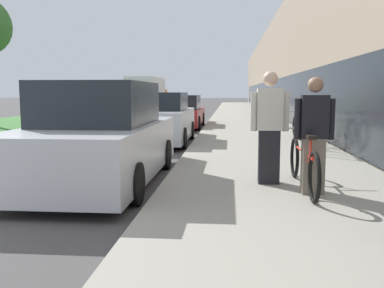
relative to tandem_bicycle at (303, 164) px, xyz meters
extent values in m
cube|color=gray|center=(-0.24, 18.42, -0.44)|extent=(3.80, 70.00, 0.15)
cube|color=gray|center=(6.71, 26.42, 2.69)|extent=(10.00, 70.00, 6.40)
cube|color=#1E2328|center=(1.75, 26.42, 0.74)|extent=(0.10, 63.00, 2.20)
cube|color=#3D7533|center=(-11.99, 22.42, -0.50)|extent=(5.30, 70.00, 0.03)
torus|color=black|center=(0.00, 0.85, -0.03)|extent=(0.06, 0.67, 0.67)
torus|color=black|center=(0.00, -0.83, -0.03)|extent=(0.06, 0.67, 0.67)
cylinder|color=red|center=(0.00, 0.01, 0.18)|extent=(0.04, 1.42, 0.04)
cylinder|color=red|center=(0.00, -0.32, 0.08)|extent=(0.04, 0.85, 0.31)
cylinder|color=red|center=(0.00, -0.52, 0.32)|extent=(0.03, 0.03, 0.28)
cube|color=black|center=(0.00, -0.52, 0.46)|extent=(0.11, 0.22, 0.05)
cylinder|color=red|center=(0.00, 0.71, 0.32)|extent=(0.03, 0.03, 0.29)
cylinder|color=silver|center=(0.00, 0.71, 0.47)|extent=(0.52, 0.03, 0.03)
cube|color=#756B5B|center=(0.08, -0.29, 0.02)|extent=(0.30, 0.22, 0.78)
cube|color=black|center=(0.08, -0.29, 0.71)|extent=(0.36, 0.22, 0.60)
cylinder|color=black|center=(-0.15, -0.29, 0.68)|extent=(0.09, 0.09, 0.56)
cylinder|color=black|center=(0.31, -0.29, 0.68)|extent=(0.09, 0.09, 0.56)
sphere|color=#936B51|center=(0.08, -0.29, 1.15)|extent=(0.21, 0.21, 0.21)
cube|color=black|center=(-0.47, 0.35, 0.05)|extent=(0.32, 0.23, 0.83)
cube|color=beige|center=(-0.47, 0.35, 0.79)|extent=(0.39, 0.23, 0.64)
cylinder|color=beige|center=(-0.71, 0.35, 0.75)|extent=(0.10, 0.10, 0.60)
cylinder|color=beige|center=(-0.23, 0.35, 0.75)|extent=(0.10, 0.10, 0.60)
sphere|color=beige|center=(-0.47, 0.35, 1.25)|extent=(0.23, 0.23, 0.23)
cylinder|color=#4C4C51|center=(0.88, 3.39, 0.05)|extent=(0.05, 0.05, 0.82)
cylinder|color=#4C4C51|center=(0.88, 3.94, 0.05)|extent=(0.05, 0.05, 0.82)
cylinder|color=#4C4C51|center=(0.88, 3.67, 0.46)|extent=(0.05, 0.55, 0.05)
torus|color=black|center=(1.18, 5.51, 0.01)|extent=(0.06, 0.75, 0.75)
torus|color=black|center=(1.18, 4.55, 0.01)|extent=(0.06, 0.75, 0.75)
cylinder|color=#B7BCC1|center=(1.18, 5.03, 0.24)|extent=(0.04, 0.81, 0.04)
cylinder|color=#B7BCC1|center=(1.18, 4.83, 0.13)|extent=(0.04, 0.50, 0.34)
cylinder|color=#B7BCC1|center=(1.18, 4.72, 0.39)|extent=(0.03, 0.03, 0.31)
cube|color=black|center=(1.18, 4.72, 0.55)|extent=(0.11, 0.22, 0.05)
cylinder|color=#B7BCC1|center=(1.18, 5.43, 0.40)|extent=(0.03, 0.03, 0.33)
cylinder|color=silver|center=(1.18, 5.43, 0.57)|extent=(0.52, 0.03, 0.03)
torus|color=black|center=(0.99, 7.58, -0.04)|extent=(0.05, 0.65, 0.65)
torus|color=black|center=(0.99, 6.48, -0.04)|extent=(0.05, 0.65, 0.65)
cylinder|color=black|center=(0.99, 7.03, 0.16)|extent=(0.04, 0.94, 0.04)
cylinder|color=black|center=(0.99, 6.81, 0.07)|extent=(0.04, 0.57, 0.30)
cylinder|color=black|center=(0.99, 6.68, 0.30)|extent=(0.03, 0.03, 0.27)
cube|color=black|center=(0.99, 6.68, 0.43)|extent=(0.11, 0.22, 0.05)
cylinder|color=black|center=(0.99, 7.50, 0.30)|extent=(0.03, 0.03, 0.29)
cylinder|color=silver|center=(0.99, 7.50, 0.45)|extent=(0.52, 0.03, 0.03)
cube|color=silver|center=(-3.29, 0.83, 0.07)|extent=(1.90, 4.70, 0.87)
cube|color=#1E2328|center=(-3.29, 0.83, 0.86)|extent=(1.63, 2.35, 0.72)
cylinder|color=black|center=(-4.17, 2.24, -0.21)|extent=(0.22, 0.60, 0.60)
cylinder|color=black|center=(-2.40, 2.24, -0.21)|extent=(0.22, 0.60, 0.60)
cylinder|color=black|center=(-4.17, -0.58, -0.21)|extent=(0.22, 0.60, 0.60)
cylinder|color=black|center=(-2.40, -0.58, -0.21)|extent=(0.22, 0.60, 0.60)
cube|color=silver|center=(-3.25, 6.53, 0.08)|extent=(1.87, 4.09, 0.88)
cube|color=#1E2328|center=(-3.25, 6.53, 0.78)|extent=(1.61, 2.04, 0.52)
cylinder|color=black|center=(-4.12, 7.76, -0.21)|extent=(0.22, 0.60, 0.60)
cylinder|color=black|center=(-2.38, 7.76, -0.21)|extent=(0.22, 0.60, 0.60)
cylinder|color=black|center=(-4.12, 5.30, -0.21)|extent=(0.22, 0.60, 0.60)
cylinder|color=black|center=(-2.38, 5.30, -0.21)|extent=(0.22, 0.60, 0.60)
cube|color=maroon|center=(-3.18, 12.50, -0.03)|extent=(1.70, 4.70, 0.67)
cube|color=#1E2328|center=(-3.18, 12.50, 0.61)|extent=(1.46, 2.35, 0.61)
cylinder|color=black|center=(-3.97, 13.91, -0.21)|extent=(0.22, 0.60, 0.60)
cylinder|color=black|center=(-2.40, 13.91, -0.21)|extent=(0.22, 0.60, 0.60)
cylinder|color=black|center=(-3.97, 11.09, -0.21)|extent=(0.22, 0.60, 0.60)
cylinder|color=black|center=(-2.40, 11.09, -0.21)|extent=(0.22, 0.60, 0.60)
cube|color=orange|center=(-7.40, 29.24, 0.50)|extent=(1.94, 1.77, 1.57)
cube|color=white|center=(-7.40, 25.69, 0.92)|extent=(2.10, 5.32, 2.41)
cylinder|color=black|center=(-8.35, 28.78, -0.09)|extent=(0.28, 0.84, 0.84)
cylinder|color=black|center=(-6.45, 28.78, -0.09)|extent=(0.28, 0.84, 0.84)
cylinder|color=black|center=(-8.35, 24.63, -0.09)|extent=(0.28, 0.84, 0.84)
cylinder|color=black|center=(-6.45, 24.63, -0.09)|extent=(0.28, 0.84, 0.84)
camera|label=1|loc=(-1.08, -6.29, 1.05)|focal=40.00mm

